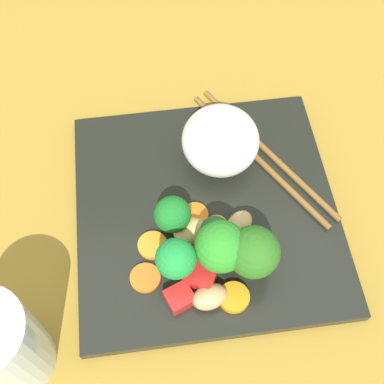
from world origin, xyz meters
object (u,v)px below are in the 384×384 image
Objects in this scene: carrot_slice_0 at (217,225)px; chopstick_pair at (263,155)px; broccoli_floret_1 at (176,260)px; rice_mound at (220,140)px; square_plate at (206,210)px.

chopstick_pair is at bearing 48.54° from carrot_slice_0.
carrot_slice_0 is at bearing 43.80° from broccoli_floret_1.
broccoli_floret_1 is 18.22cm from chopstick_pair.
rice_mound is 1.34× the size of broccoli_floret_1.
rice_mound is 9.50cm from carrot_slice_0.
chopstick_pair is (7.75, 5.58, 0.98)cm from square_plate.
square_plate is 9.60cm from chopstick_pair.
broccoli_floret_1 is at bearing -117.64° from rice_mound.
rice_mound reaches higher than broccoli_floret_1.
square_plate is 13.09× the size of carrot_slice_0.
chopstick_pair reaches higher than square_plate.
square_plate is 9.92cm from broccoli_floret_1.
square_plate is 4.32× the size of broccoli_floret_1.
broccoli_floret_1 is 0.31× the size of chopstick_pair.
square_plate is 1.34× the size of chopstick_pair.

